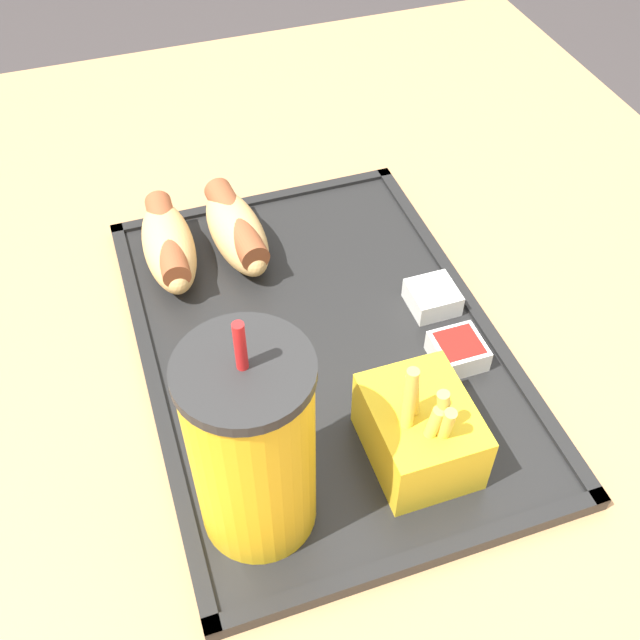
% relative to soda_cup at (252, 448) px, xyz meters
% --- Properties ---
extents(dining_table, '(1.20, 1.03, 0.74)m').
position_rel_soda_cup_xyz_m(dining_table, '(0.13, -0.07, -0.46)').
color(dining_table, '#B27F51').
rests_on(dining_table, ground_plane).
extents(food_tray, '(0.43, 0.30, 0.01)m').
position_rel_soda_cup_xyz_m(food_tray, '(0.14, -0.09, -0.09)').
color(food_tray, black).
rests_on(food_tray, dining_table).
extents(soda_cup, '(0.08, 0.08, 0.20)m').
position_rel_soda_cup_xyz_m(soda_cup, '(0.00, 0.00, 0.00)').
color(soda_cup, gold).
rests_on(soda_cup, food_tray).
extents(hot_dog_far, '(0.12, 0.05, 0.05)m').
position_rel_soda_cup_xyz_m(hot_dog_far, '(0.28, 0.01, -0.06)').
color(hot_dog_far, tan).
rests_on(hot_dog_far, food_tray).
extents(hot_dog_near, '(0.13, 0.06, 0.05)m').
position_rel_soda_cup_xyz_m(hot_dog_near, '(0.28, -0.06, -0.06)').
color(hot_dog_near, tan).
rests_on(hot_dog_near, food_tray).
extents(fries_carton, '(0.09, 0.07, 0.11)m').
position_rel_soda_cup_xyz_m(fries_carton, '(0.01, -0.13, -0.05)').
color(fries_carton, gold).
rests_on(fries_carton, food_tray).
extents(sauce_cup_mayo, '(0.04, 0.04, 0.02)m').
position_rel_soda_cup_xyz_m(sauce_cup_mayo, '(0.15, -0.20, -0.07)').
color(sauce_cup_mayo, silver).
rests_on(sauce_cup_mayo, food_tray).
extents(sauce_cup_ketchup, '(0.04, 0.04, 0.02)m').
position_rel_soda_cup_xyz_m(sauce_cup_ketchup, '(0.08, -0.20, -0.07)').
color(sauce_cup_ketchup, silver).
rests_on(sauce_cup_ketchup, food_tray).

